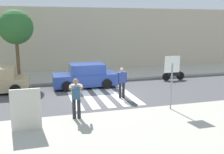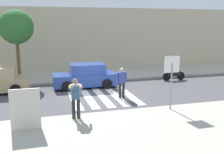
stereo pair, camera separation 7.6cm
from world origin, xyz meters
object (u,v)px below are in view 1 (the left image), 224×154
stop_sign (172,71)px  pedestrian_crossing (122,81)px  parked_car_blue (85,76)px  motorcycle (173,75)px  advertising_board (26,110)px  street_tree_west (16,27)px  photographer_with_backpack (76,95)px

stop_sign → pedestrian_crossing: (-1.48, 2.86, -0.99)m
parked_car_blue → stop_sign: bearing=-63.7°
motorcycle → stop_sign: bearing=-120.1°
pedestrian_crossing → parked_car_blue: (-1.48, 3.12, -0.25)m
stop_sign → advertising_board: (-6.44, -0.77, -1.02)m
motorcycle → street_tree_west: 11.65m
stop_sign → advertising_board: size_ratio=1.57×
pedestrian_crossing → parked_car_blue: pedestrian_crossing is taller
stop_sign → street_tree_west: size_ratio=0.51×
parked_car_blue → street_tree_west: size_ratio=0.83×
stop_sign → motorcycle: 7.42m
motorcycle → pedestrian_crossing: bearing=-146.3°
stop_sign → parked_car_blue: bearing=116.3°
pedestrian_crossing → street_tree_west: 8.69m
street_tree_west → advertising_board: (0.78, -9.47, -2.91)m
parked_car_blue → advertising_board: advertising_board is taller
photographer_with_backpack → advertising_board: size_ratio=1.08×
street_tree_west → photographer_with_backpack: bearing=-72.5°
advertising_board → stop_sign: bearing=6.8°
pedestrian_crossing → street_tree_west: bearing=134.5°
photographer_with_backpack → motorcycle: 10.32m
pedestrian_crossing → advertising_board: size_ratio=1.08×
photographer_with_backpack → advertising_board: photographer_with_backpack is taller
pedestrian_crossing → street_tree_west: street_tree_west is taller
street_tree_west → motorcycle: bearing=-12.6°
photographer_with_backpack → advertising_board: 2.12m
stop_sign → parked_car_blue: stop_sign is taller
motorcycle → photographer_with_backpack: bearing=-141.9°
stop_sign → parked_car_blue: 6.78m
stop_sign → street_tree_west: (-7.22, 8.70, 1.88)m
motorcycle → street_tree_west: bearing=167.4°
photographer_with_backpack → pedestrian_crossing: 4.18m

